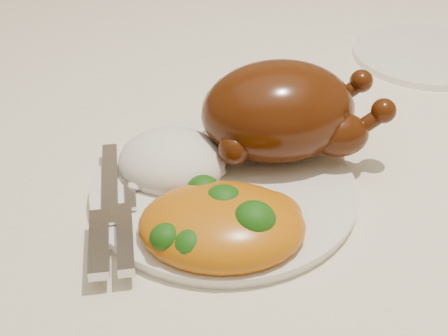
{
  "coord_description": "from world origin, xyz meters",
  "views": [
    {
      "loc": [
        0.02,
        -0.64,
        1.13
      ],
      "look_at": [
        0.05,
        -0.17,
        0.8
      ],
      "focal_mm": 50.0,
      "sensor_mm": 36.0,
      "label": 1
    }
  ],
  "objects_px": {
    "side_plate": "(426,55)",
    "dining_table": "(181,177)",
    "dinner_plate": "(224,190)",
    "roast_chicken": "(283,111)"
  },
  "relations": [
    {
      "from": "dining_table",
      "to": "side_plate",
      "type": "bearing_deg",
      "value": 18.96
    },
    {
      "from": "side_plate",
      "to": "roast_chicken",
      "type": "height_order",
      "value": "roast_chicken"
    },
    {
      "from": "dinner_plate",
      "to": "roast_chicken",
      "type": "xyz_separation_m",
      "value": [
        0.06,
        0.06,
        0.05
      ]
    },
    {
      "from": "dining_table",
      "to": "dinner_plate",
      "type": "distance_m",
      "value": 0.21
    },
    {
      "from": "dining_table",
      "to": "side_plate",
      "type": "relative_size",
      "value": 8.26
    },
    {
      "from": "side_plate",
      "to": "dining_table",
      "type": "bearing_deg",
      "value": -161.04
    },
    {
      "from": "roast_chicken",
      "to": "side_plate",
      "type": "bearing_deg",
      "value": 38.9
    },
    {
      "from": "dining_table",
      "to": "dinner_plate",
      "type": "bearing_deg",
      "value": -75.2
    },
    {
      "from": "side_plate",
      "to": "roast_chicken",
      "type": "relative_size",
      "value": 1.01
    },
    {
      "from": "dinner_plate",
      "to": "roast_chicken",
      "type": "distance_m",
      "value": 0.1
    }
  ]
}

